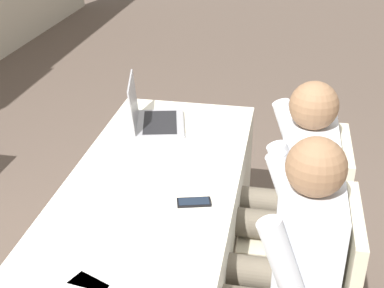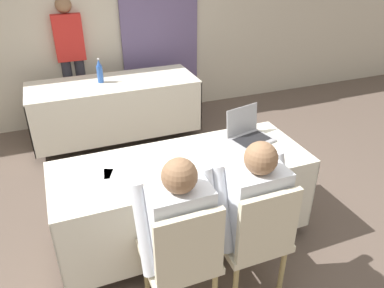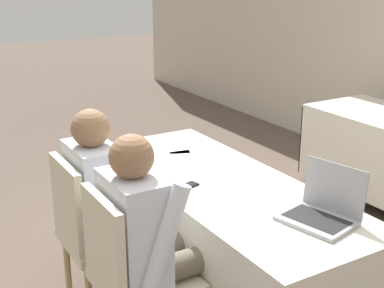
{
  "view_description": "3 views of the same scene",
  "coord_description": "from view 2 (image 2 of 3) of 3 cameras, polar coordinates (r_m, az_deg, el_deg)",
  "views": [
    {
      "loc": [
        -1.78,
        -0.53,
        1.93
      ],
      "look_at": [
        0.0,
        -0.19,
        0.98
      ],
      "focal_mm": 50.0,
      "sensor_mm": 36.0,
      "label": 1
    },
    {
      "loc": [
        -0.79,
        -2.22,
        2.18
      ],
      "look_at": [
        0.0,
        -0.19,
        0.98
      ],
      "focal_mm": 35.0,
      "sensor_mm": 36.0,
      "label": 2
    },
    {
      "loc": [
        2.25,
        -1.53,
        1.84
      ],
      "look_at": [
        0.0,
        -0.19,
        0.98
      ],
      "focal_mm": 50.0,
      "sensor_mm": 36.0,
      "label": 3
    }
  ],
  "objects": [
    {
      "name": "curtain_panel",
      "position": [
        5.07,
        -5.0,
        19.14
      ],
      "size": [
        1.03,
        0.04,
        2.65
      ],
      "color": "slate",
      "rests_on": "ground_plane"
    },
    {
      "name": "paper_left_edge",
      "position": [
        2.65,
        -14.76,
        -5.38
      ],
      "size": [
        0.31,
        0.35,
        0.0
      ],
      "rotation": [
        0.0,
        0.0,
        -0.41
      ],
      "color": "white",
      "rests_on": "conference_table_near"
    },
    {
      "name": "chair_near_left",
      "position": [
        2.35,
        -1.47,
        -16.74
      ],
      "size": [
        0.44,
        0.44,
        0.91
      ],
      "rotation": [
        0.0,
        0.0,
        3.14
      ],
      "color": "tan",
      "rests_on": "ground_plane"
    },
    {
      "name": "person_checkered_shirt",
      "position": [
        2.31,
        -2.42,
        -12.25
      ],
      "size": [
        0.5,
        0.52,
        1.17
      ],
      "rotation": [
        0.0,
        0.0,
        3.14
      ],
      "color": "#665B4C",
      "rests_on": "ground_plane"
    },
    {
      "name": "conference_table_far",
      "position": [
        4.51,
        -11.76,
        7.16
      ],
      "size": [
        1.92,
        0.73,
        0.73
      ],
      "color": "silver",
      "rests_on": "ground_plane"
    },
    {
      "name": "paper_centre_table",
      "position": [
        2.83,
        8.78,
        -2.29
      ],
      "size": [
        0.25,
        0.32,
        0.0
      ],
      "rotation": [
        0.0,
        0.0,
        0.15
      ],
      "color": "white",
      "rests_on": "conference_table_near"
    },
    {
      "name": "wall_back",
      "position": [
        4.99,
        -12.62,
        18.71
      ],
      "size": [
        12.0,
        0.06,
        2.7
      ],
      "color": "beige",
      "rests_on": "ground_plane"
    },
    {
      "name": "person_red_shirt",
      "position": [
        5.0,
        -17.96,
        12.87
      ],
      "size": [
        0.34,
        0.2,
        1.59
      ],
      "rotation": [
        0.0,
        0.0,
        0.01
      ],
      "color": "#33333D",
      "rests_on": "ground_plane"
    },
    {
      "name": "ground_plane",
      "position": [
        3.21,
        -1.3,
        -13.84
      ],
      "size": [
        24.0,
        24.0,
        0.0
      ],
      "primitive_type": "plane",
      "color": "brown"
    },
    {
      "name": "conference_table_near",
      "position": [
        2.87,
        -1.42,
        -5.72
      ],
      "size": [
        1.92,
        0.73,
        0.73
      ],
      "color": "silver",
      "rests_on": "ground_plane"
    },
    {
      "name": "laptop",
      "position": [
        3.09,
        8.67,
        1.51
      ],
      "size": [
        0.37,
        0.33,
        0.25
      ],
      "rotation": [
        0.0,
        0.0,
        0.22
      ],
      "color": "#99999E",
      "rests_on": "conference_table_near"
    },
    {
      "name": "cell_phone",
      "position": [
        2.59,
        -0.55,
        -4.99
      ],
      "size": [
        0.09,
        0.15,
        0.01
      ],
      "rotation": [
        0.0,
        0.0,
        0.27
      ],
      "color": "black",
      "rests_on": "conference_table_near"
    },
    {
      "name": "water_bottle",
      "position": [
        4.42,
        -13.89,
        10.64
      ],
      "size": [
        0.07,
        0.07,
        0.28
      ],
      "color": "#2D5BB7",
      "rests_on": "conference_table_far"
    },
    {
      "name": "paper_beside_laptop",
      "position": [
        2.77,
        -11.15,
        -3.35
      ],
      "size": [
        0.25,
        0.32,
        0.0
      ],
      "rotation": [
        0.0,
        0.0,
        -0.15
      ],
      "color": "white",
      "rests_on": "conference_table_near"
    },
    {
      "name": "chair_near_right",
      "position": [
        2.51,
        9.61,
        -13.54
      ],
      "size": [
        0.44,
        0.44,
        0.91
      ],
      "rotation": [
        0.0,
        0.0,
        3.14
      ],
      "color": "tan",
      "rests_on": "ground_plane"
    },
    {
      "name": "person_white_shirt",
      "position": [
        2.47,
        8.7,
        -9.34
      ],
      "size": [
        0.5,
        0.52,
        1.17
      ],
      "rotation": [
        0.0,
        0.0,
        3.14
      ],
      "color": "#665B4C",
      "rests_on": "ground_plane"
    }
  ]
}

